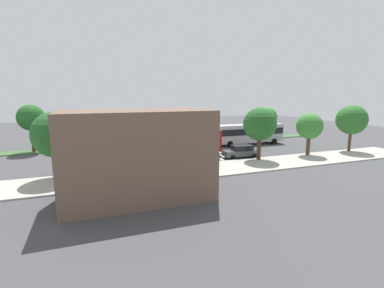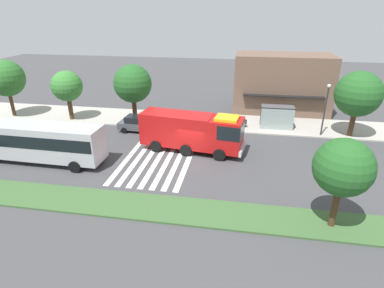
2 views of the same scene
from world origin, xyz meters
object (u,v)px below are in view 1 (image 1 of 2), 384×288
at_px(fire_truck, 184,141).
at_px(sidewalk_tree_far_west, 352,120).
at_px(sidewalk_tree_east, 56,135).
at_px(median_tree_center, 31,118).
at_px(bench_near_shelter, 171,165).
at_px(transit_bus, 249,133).
at_px(parked_car_mid, 199,154).
at_px(median_tree_far_west, 267,117).
at_px(sidewalk_tree_west, 310,126).
at_px(parked_car_west, 241,151).
at_px(median_tree_west, 104,122).
at_px(bus_stop_shelter, 135,157).
at_px(sidewalk_tree_center, 260,124).
at_px(street_lamp, 89,144).

height_order(fire_truck, sidewalk_tree_far_west, sidewalk_tree_far_west).
relative_size(sidewalk_tree_east, median_tree_center, 0.97).
xyz_separation_m(fire_truck, bench_near_shelter, (3.94, 6.96, -1.44)).
bearing_deg(transit_bus, parked_car_mid, -144.89).
height_order(parked_car_mid, median_tree_far_west, median_tree_far_west).
xyz_separation_m(bench_near_shelter, sidewalk_tree_west, (-19.86, -0.72, 3.49)).
bearing_deg(parked_car_west, fire_truck, -28.47).
relative_size(sidewalk_tree_west, median_tree_west, 1.01).
bearing_deg(parked_car_mid, fire_truck, -82.24).
bearing_deg(fire_truck, sidewalk_tree_far_west, 173.26).
height_order(parked_car_mid, bus_stop_shelter, bus_stop_shelter).
distance_m(bench_near_shelter, median_tree_west, 17.97).
bearing_deg(bench_near_shelter, bus_stop_shelter, 0.58).
xyz_separation_m(transit_bus, median_tree_far_west, (-7.15, -5.16, 1.99)).
height_order(parked_car_west, transit_bus, transit_bus).
bearing_deg(median_tree_far_west, transit_bus, 35.85).
bearing_deg(median_tree_far_west, sidewalk_tree_far_west, 101.93).
height_order(bus_stop_shelter, median_tree_center, median_tree_center).
bearing_deg(sidewalk_tree_far_west, median_tree_far_west, -78.07).
bearing_deg(median_tree_far_west, sidewalk_tree_east, 23.94).
xyz_separation_m(fire_truck, sidewalk_tree_west, (-15.92, 6.25, 2.05)).
bearing_deg(sidewalk_tree_east, sidewalk_tree_center, 180.00).
relative_size(bus_stop_shelter, median_tree_west, 0.62).
relative_size(sidewalk_tree_west, sidewalk_tree_center, 0.86).
bearing_deg(bench_near_shelter, transit_bus, -146.28).
bearing_deg(sidewalk_tree_east, fire_truck, -157.91).
relative_size(sidewalk_tree_far_west, sidewalk_tree_west, 1.18).
bearing_deg(street_lamp, parked_car_west, -174.62).
xyz_separation_m(fire_truck, sidewalk_tree_far_west, (-23.60, 6.25, 2.71)).
distance_m(parked_car_west, street_lamp, 19.31).
bearing_deg(median_tree_far_west, street_lamp, 25.27).
relative_size(sidewalk_tree_center, median_tree_west, 1.18).
bearing_deg(median_tree_west, median_tree_far_west, 180.00).
distance_m(sidewalk_tree_east, median_tree_far_west, 39.00).
distance_m(street_lamp, sidewalk_tree_west, 28.36).
xyz_separation_m(street_lamp, median_tree_far_west, (-32.68, -15.42, 0.66)).
relative_size(parked_car_mid, sidewalk_tree_west, 0.75).
distance_m(fire_truck, parked_car_mid, 4.24).
bearing_deg(sidewalk_tree_east, parked_car_west, -174.31).
bearing_deg(fire_truck, parked_car_west, 156.70).
bearing_deg(median_tree_far_west, parked_car_west, 45.03).
distance_m(bus_stop_shelter, sidewalk_tree_east, 7.94).
relative_size(median_tree_far_west, median_tree_west, 1.03).
height_order(parked_car_west, bus_stop_shelter, bus_stop_shelter).
bearing_deg(median_tree_west, fire_truck, 136.32).
distance_m(parked_car_west, median_tree_west, 21.77).
distance_m(fire_truck, bus_stop_shelter, 10.59).
bearing_deg(street_lamp, parked_car_mid, -172.11).
bearing_deg(sidewalk_tree_west, fire_truck, -21.42).
height_order(transit_bus, median_tree_west, median_tree_west).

